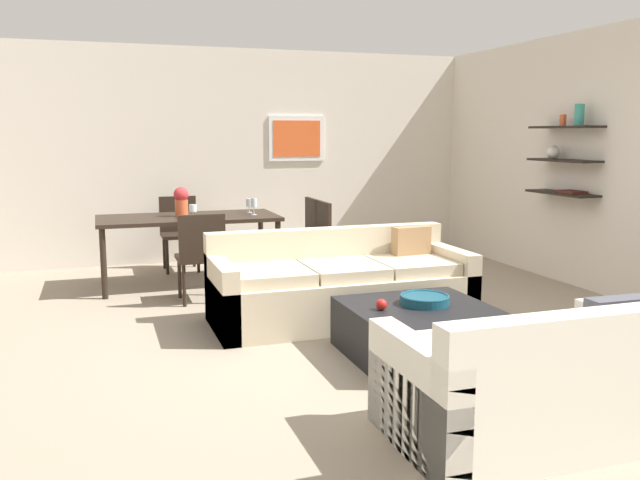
{
  "coord_description": "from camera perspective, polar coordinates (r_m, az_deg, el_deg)",
  "views": [
    {
      "loc": [
        -1.86,
        -5.0,
        1.63
      ],
      "look_at": [
        -0.11,
        0.2,
        0.75
      ],
      "focal_mm": 37.29,
      "sensor_mm": 36.0,
      "label": 1
    }
  ],
  "objects": [
    {
      "name": "apple_on_coffee_table",
      "position": [
        4.8,
        5.3,
        -5.53
      ],
      "size": [
        0.08,
        0.08,
        0.08
      ],
      "primitive_type": "sphere",
      "color": "red",
      "rests_on": "coffee_table"
    },
    {
      "name": "candle_jar",
      "position": [
        5.0,
        10.52,
        -5.16
      ],
      "size": [
        0.07,
        0.07,
        0.06
      ],
      "primitive_type": "cylinder",
      "color": "silver",
      "rests_on": "coffee_table"
    },
    {
      "name": "wine_glass_right_far",
      "position": [
        7.53,
        -6.08,
        3.17
      ],
      "size": [
        0.08,
        0.08,
        0.16
      ],
      "color": "silver",
      "rests_on": "dining_table"
    },
    {
      "name": "right_wall_shelf_unit",
      "position": [
        7.44,
        22.59,
        6.26
      ],
      "size": [
        0.34,
        8.2,
        2.7
      ],
      "color": "silver",
      "rests_on": "ground"
    },
    {
      "name": "ground_plane",
      "position": [
        5.58,
        1.73,
        -7.88
      ],
      "size": [
        18.0,
        18.0,
        0.0
      ],
      "primitive_type": "plane",
      "color": "gray"
    },
    {
      "name": "wine_glass_foot",
      "position": [
        6.91,
        -10.85,
        2.65
      ],
      "size": [
        0.08,
        0.08,
        0.17
      ],
      "color": "silver",
      "rests_on": "dining_table"
    },
    {
      "name": "back_wall_unit",
      "position": [
        8.81,
        -4.4,
        7.27
      ],
      "size": [
        8.4,
        0.09,
        2.7
      ],
      "color": "silver",
      "rests_on": "ground"
    },
    {
      "name": "wine_glass_right_near",
      "position": [
        7.31,
        -5.7,
        3.16
      ],
      "size": [
        0.07,
        0.07,
        0.19
      ],
      "color": "silver",
      "rests_on": "dining_table"
    },
    {
      "name": "dining_chair_head",
      "position": [
        8.19,
        -11.98,
        1.01
      ],
      "size": [
        0.44,
        0.44,
        0.88
      ],
      "color": "black",
      "rests_on": "ground"
    },
    {
      "name": "centerpiece_vase",
      "position": [
        7.29,
        -11.81,
        3.33
      ],
      "size": [
        0.16,
        0.16,
        0.32
      ],
      "color": "#D85933",
      "rests_on": "dining_table"
    },
    {
      "name": "dining_chair_right_far",
      "position": [
        7.83,
        -1.46,
        0.84
      ],
      "size": [
        0.44,
        0.44,
        0.88
      ],
      "color": "black",
      "rests_on": "ground"
    },
    {
      "name": "dining_table",
      "position": [
        7.32,
        -11.23,
        1.49
      ],
      "size": [
        1.91,
        0.91,
        0.75
      ],
      "color": "black",
      "rests_on": "ground"
    },
    {
      "name": "sofa_beige",
      "position": [
        5.85,
        1.81,
        -4.11
      ],
      "size": [
        2.25,
        0.9,
        0.78
      ],
      "color": "beige",
      "rests_on": "ground"
    },
    {
      "name": "dining_chair_right_near",
      "position": [
        7.44,
        -0.53,
        0.41
      ],
      "size": [
        0.44,
        0.44,
        0.88
      ],
      "color": "black",
      "rests_on": "ground"
    },
    {
      "name": "coffee_table",
      "position": [
        4.98,
        8.57,
        -7.81
      ],
      "size": [
        1.03,
        1.04,
        0.38
      ],
      "color": "black",
      "rests_on": "ground"
    },
    {
      "name": "dining_chair_foot",
      "position": [
        6.5,
        -10.19,
        -1.01
      ],
      "size": [
        0.44,
        0.44,
        0.88
      ],
      "color": "black",
      "rests_on": "ground"
    },
    {
      "name": "loveseat_white",
      "position": [
        3.85,
        18.07,
        -11.68
      ],
      "size": [
        1.55,
        0.9,
        0.78
      ],
      "color": "silver",
      "rests_on": "ground"
    },
    {
      "name": "decorative_bowl",
      "position": [
        4.99,
        8.97,
        -5.04
      ],
      "size": [
        0.37,
        0.37,
        0.07
      ],
      "color": "navy",
      "rests_on": "coffee_table"
    }
  ]
}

